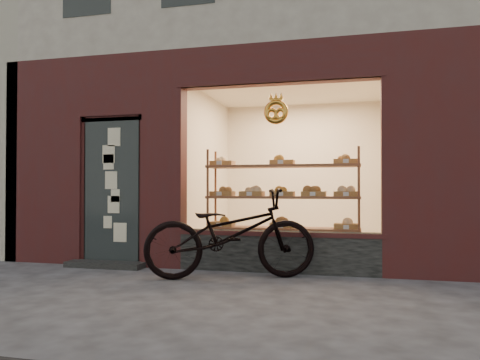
# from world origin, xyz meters

# --- Properties ---
(ground) EXTENTS (90.00, 90.00, 0.00)m
(ground) POSITION_xyz_m (0.00, 0.00, 0.00)
(ground) COLOR #363636
(display_shelf) EXTENTS (2.20, 0.45, 1.70)m
(display_shelf) POSITION_xyz_m (0.45, 2.55, 0.85)
(display_shelf) COLOR brown
(display_shelf) RESTS_ON ground
(bicycle) EXTENTS (2.27, 1.45, 1.13)m
(bicycle) POSITION_xyz_m (-0.05, 1.52, 0.56)
(bicycle) COLOR black
(bicycle) RESTS_ON ground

